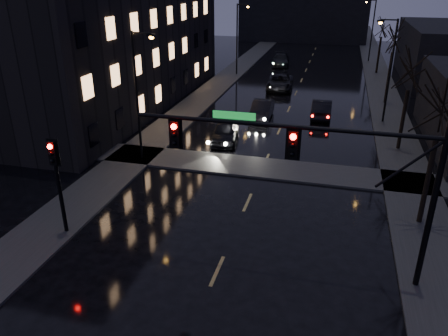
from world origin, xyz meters
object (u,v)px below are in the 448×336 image
Objects in this scene: oncoming_car_c at (280,82)px; oncoming_car_a at (225,131)px; lead_car at (322,108)px; oncoming_car_b at (262,110)px; oncoming_car_d at (281,60)px.

oncoming_car_a is at bearing -99.55° from oncoming_car_c.
oncoming_car_c is 9.92m from lead_car.
oncoming_car_c is at bearing 88.14° from oncoming_car_b.
oncoming_car_d is at bearing 93.58° from oncoming_car_c.
lead_car is at bearing 17.23° from oncoming_car_b.
oncoming_car_b is 23.57m from oncoming_car_d.
oncoming_car_d is at bearing 92.50° from oncoming_car_b.
oncoming_car_b is 0.81× the size of oncoming_car_c.
lead_car is at bearing -65.53° from oncoming_car_c.
oncoming_car_b is at bearing 17.80° from lead_car.
oncoming_car_b is at bearing -90.75° from oncoming_car_d.
oncoming_car_c is 13.27m from oncoming_car_d.
oncoming_car_c is at bearing 76.35° from oncoming_car_a.
oncoming_car_d reaches higher than lead_car.
oncoming_car_d is 22.81m from lead_car.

